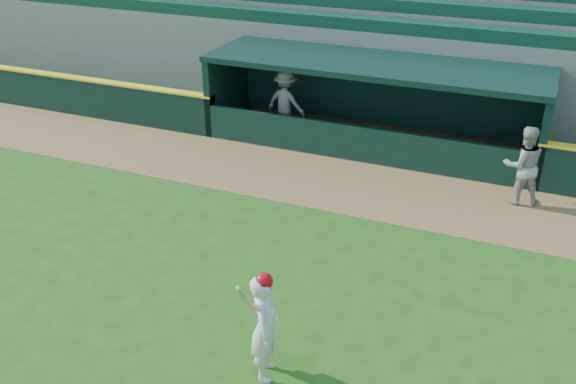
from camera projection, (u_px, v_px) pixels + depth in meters
name	position (u px, v px, depth m)	size (l,w,h in m)	color
ground	(255.00, 287.00, 12.26)	(120.00, 120.00, 0.00)	#1F4C13
warning_track	(339.00, 184.00, 16.28)	(40.00, 3.00, 0.01)	brown
field_wall_left	(12.00, 86.00, 21.65)	(15.50, 0.30, 1.20)	black
wall_stripe_left	(8.00, 68.00, 21.36)	(15.50, 0.32, 0.06)	yellow
dugout_player_front	(523.00, 165.00, 14.98)	(0.94, 0.73, 1.93)	#989893
dugout_player_inside	(286.00, 102.00, 19.07)	(1.24, 0.71, 1.92)	#A0A19C
dugout	(376.00, 97.00, 18.23)	(9.40, 2.80, 2.46)	slate
stands	(415.00, 28.00, 21.53)	(34.50, 6.25, 7.59)	slate
batter_at_plate	(265.00, 325.00, 9.74)	(0.62, 0.87, 1.90)	silver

